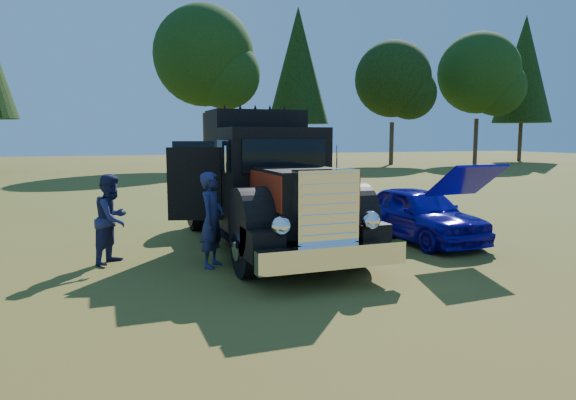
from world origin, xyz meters
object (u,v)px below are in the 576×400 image
at_px(diamond_t_truck, 267,190).
at_px(spectator_far, 112,219).
at_px(spectator_near, 212,220).
at_px(hotrod_coupe, 419,213).

xyz_separation_m(diamond_t_truck, spectator_far, (-3.17, -0.21, -0.42)).
xyz_separation_m(diamond_t_truck, spectator_near, (-1.44, -1.15, -0.39)).
relative_size(spectator_near, spectator_far, 1.03).
bearing_deg(hotrod_coupe, diamond_t_truck, 173.24).
bearing_deg(spectator_near, diamond_t_truck, -17.45).
relative_size(hotrod_coupe, spectator_far, 2.38).
bearing_deg(spectator_far, diamond_t_truck, -52.87).
bearing_deg(diamond_t_truck, spectator_near, -141.35).
bearing_deg(hotrod_coupe, spectator_near, -171.73).
bearing_deg(spectator_near, hotrod_coupe, -47.82).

